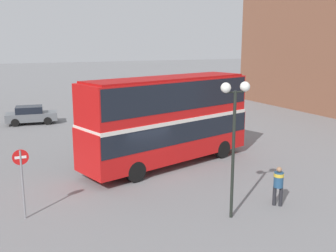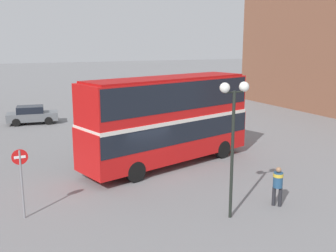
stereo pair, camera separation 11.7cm
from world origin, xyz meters
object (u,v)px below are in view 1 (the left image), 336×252
object	(u,v)px
parked_car_kerb_far	(111,110)
no_entry_sign	(22,173)
street_lamp_twin_globe	(235,115)
parked_car_kerb_near	(31,115)
parked_car_side_street	(206,109)
pedestrian_foreground	(278,182)
double_decker_bus	(168,115)

from	to	relation	value
parked_car_kerb_far	no_entry_sign	distance (m)	20.41
parked_car_kerb_far	street_lamp_twin_globe	xyz separation A→B (m)	(-1.79, -21.55, 3.27)
parked_car_kerb_near	parked_car_side_street	distance (m)	15.17
parked_car_side_street	street_lamp_twin_globe	size ratio (longest dim) A/B	0.79
pedestrian_foreground	no_entry_sign	xyz separation A→B (m)	(-9.71, 3.20, 0.80)
parked_car_kerb_near	no_entry_sign	distance (m)	19.13
parked_car_kerb_near	parked_car_kerb_far	bearing A→B (deg)	1.79
parked_car_side_street	no_entry_sign	bearing A→B (deg)	40.93
double_decker_bus	parked_car_kerb_near	distance (m)	16.19
parked_car_kerb_near	double_decker_bus	bearing A→B (deg)	-61.53
double_decker_bus	parked_car_side_street	bearing A→B (deg)	35.24
parked_car_kerb_near	street_lamp_twin_globe	world-z (taller)	street_lamp_twin_globe
parked_car_kerb_near	pedestrian_foreground	bearing A→B (deg)	-63.71
pedestrian_foreground	parked_car_kerb_near	world-z (taller)	pedestrian_foreground
parked_car_kerb_near	parked_car_kerb_far	distance (m)	6.81
parked_car_side_street	street_lamp_twin_globe	distance (m)	20.92
pedestrian_foreground	parked_car_kerb_far	size ratio (longest dim) A/B	0.39
parked_car_kerb_near	parked_car_side_street	world-z (taller)	parked_car_side_street
parked_car_kerb_near	no_entry_sign	bearing A→B (deg)	-89.14
parked_car_side_street	no_entry_sign	xyz separation A→B (m)	(-16.97, -14.94, 1.05)
double_decker_bus	parked_car_kerb_near	bearing A→B (deg)	95.00
pedestrian_foreground	parked_car_kerb_near	xyz separation A→B (m)	(-7.37, 22.16, -0.28)
parked_car_kerb_near	parked_car_kerb_far	size ratio (longest dim) A/B	0.98
double_decker_bus	parked_car_kerb_far	xyz separation A→B (m)	(1.12, 14.31, -1.97)
pedestrian_foreground	parked_car_side_street	distance (m)	19.54
parked_car_side_street	no_entry_sign	distance (m)	22.64
double_decker_bus	parked_car_kerb_far	world-z (taller)	double_decker_bus
parked_car_kerb_far	street_lamp_twin_globe	distance (m)	21.87
double_decker_bus	street_lamp_twin_globe	distance (m)	7.38
double_decker_bus	parked_car_side_street	world-z (taller)	double_decker_bus
parked_car_side_street	street_lamp_twin_globe	xyz separation A→B (m)	(-9.65, -18.26, 3.31)
parked_car_kerb_near	no_entry_sign	size ratio (longest dim) A/B	1.55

